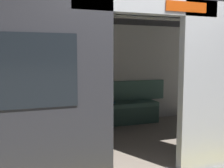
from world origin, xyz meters
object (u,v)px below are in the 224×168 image
Objects in this scene: person_seated at (97,95)px; grab_pole_door at (103,87)px; handbag at (74,101)px; train_car at (110,54)px; book at (109,102)px; bench_seat at (96,110)px.

grab_pole_door is (0.42, 1.77, 0.39)m from person_seated.
handbag is at bearing -14.11° from person_seated.
train_car is 5.35× the size of person_seated.
grab_pole_door reaches higher than book.
bench_seat is (-0.06, -1.10, -1.17)m from train_car.
train_car is 24.62× the size of handbag.
grab_pole_door is (0.40, 1.82, 0.72)m from bench_seat.
book is 2.13m from grab_pole_door.
book is at bearing -110.74° from grab_pole_door.
bench_seat is 0.50m from handbag.
handbag is at bearing -71.29° from train_car.
person_seated is 1.86m from grab_pole_door.
bench_seat is at bearing -102.35° from grab_pole_door.
book is at bearing -178.44° from handbag.
bench_seat is at bearing -67.71° from person_seated.
book is at bearing -155.24° from person_seated.
book is 0.10× the size of grab_pole_door.
grab_pole_door reaches higher than handbag.
book is (-0.30, -0.14, -0.20)m from person_seated.
bench_seat is 1.31× the size of grab_pole_door.
train_car is at bearing 87.09° from bench_seat.
handbag is (0.47, -0.12, -0.13)m from person_seated.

